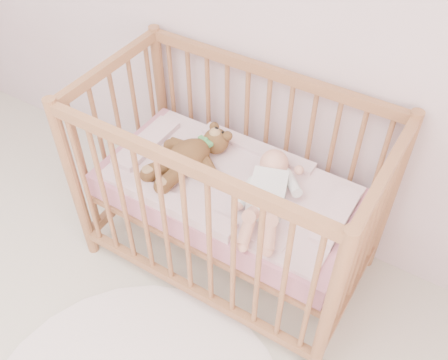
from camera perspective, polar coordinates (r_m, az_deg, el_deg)
The scene contains 5 objects.
crib at distance 2.34m, azimuth 0.64°, elevation -1.34°, with size 1.36×0.76×1.00m, color #AD7649, non-canonical shape.
mattress at distance 2.35m, azimuth 0.64°, elevation -1.59°, with size 1.22×0.62×0.13m, color pink.
blanket at distance 2.30m, azimuth 0.65°, elevation -0.30°, with size 1.10×0.58×0.06m, color #F9ABB7, non-canonical shape.
baby at distance 2.16m, azimuth 5.02°, elevation -1.24°, with size 0.29×0.59×0.14m, color white, non-canonical shape.
teddy_bear at distance 2.31m, azimuth -4.11°, elevation 2.84°, with size 0.35×0.50×0.14m, color brown, non-canonical shape.
Camera 1 is at (1.14, 0.21, 2.19)m, focal length 40.00 mm.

